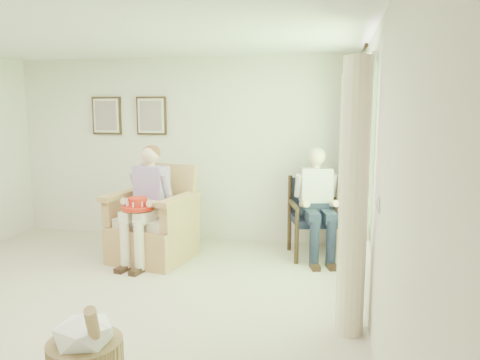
{
  "coord_description": "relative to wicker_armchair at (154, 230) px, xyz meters",
  "views": [
    {
      "loc": [
        2.18,
        -3.68,
        1.9
      ],
      "look_at": [
        1.07,
        1.66,
        1.05
      ],
      "focal_mm": 35.0,
      "sensor_mm": 36.0,
      "label": 1
    }
  ],
  "objects": [
    {
      "name": "back_wall",
      "position": [
        0.04,
        1.05,
        0.93
      ],
      "size": [
        5.0,
        0.04,
        2.6
      ],
      "primitive_type": "cube",
      "color": "silver",
      "rests_on": "ground"
    },
    {
      "name": "hatbox",
      "position": [
        0.64,
        -2.79,
        -0.09
      ],
      "size": [
        0.5,
        0.5,
        0.72
      ],
      "color": "#9F8A56",
      "rests_on": "ground"
    },
    {
      "name": "framed_print_left",
      "position": [
        -1.11,
        1.01,
        1.41
      ],
      "size": [
        0.45,
        0.05,
        0.55
      ],
      "color": "#382114",
      "rests_on": "back_wall"
    },
    {
      "name": "curtain_right",
      "position": [
        2.37,
        0.48,
        0.78
      ],
      "size": [
        0.34,
        0.34,
        2.3
      ],
      "primitive_type": "cylinder",
      "color": "beige",
      "rests_on": "ground"
    },
    {
      "name": "wicker_armchair",
      "position": [
        0.0,
        0.0,
        0.0
      ],
      "size": [
        0.92,
        0.91,
        1.18
      ],
      "rotation": [
        0.0,
        0.0,
        -0.19
      ],
      "color": "tan",
      "rests_on": "ground"
    },
    {
      "name": "wood_armchair",
      "position": [
        1.99,
        0.59,
        0.17
      ],
      "size": [
        0.64,
        0.6,
        0.99
      ],
      "rotation": [
        0.0,
        0.0,
        0.26
      ],
      "color": "black",
      "rests_on": "ground"
    },
    {
      "name": "person_wicker",
      "position": [
        0.0,
        -0.15,
        0.47
      ],
      "size": [
        0.4,
        0.63,
        1.42
      ],
      "rotation": [
        0.0,
        0.0,
        -0.19
      ],
      "color": "beige",
      "rests_on": "ground"
    },
    {
      "name": "right_wall",
      "position": [
        2.54,
        -1.7,
        0.93
      ],
      "size": [
        0.04,
        5.5,
        2.6
      ],
      "primitive_type": "cube",
      "color": "silver",
      "rests_on": "ground"
    },
    {
      "name": "window",
      "position": [
        2.51,
        -0.5,
        1.21
      ],
      "size": [
        0.13,
        2.5,
        1.63
      ],
      "color": "#2D6B23",
      "rests_on": "right_wall"
    },
    {
      "name": "ceiling",
      "position": [
        0.04,
        -1.7,
        2.23
      ],
      "size": [
        5.0,
        5.5,
        0.02
      ],
      "primitive_type": "cube",
      "color": "white",
      "rests_on": "back_wall"
    },
    {
      "name": "red_hat",
      "position": [
        -0.05,
        -0.35,
        0.39
      ],
      "size": [
        0.38,
        0.38,
        0.14
      ],
      "color": "red",
      "rests_on": "person_wicker"
    },
    {
      "name": "floor",
      "position": [
        0.04,
        -1.7,
        -0.37
      ],
      "size": [
        5.5,
        5.5,
        0.0
      ],
      "primitive_type": "plane",
      "color": "beige",
      "rests_on": "ground"
    },
    {
      "name": "framed_print_right",
      "position": [
        -0.41,
        1.01,
        1.41
      ],
      "size": [
        0.45,
        0.05,
        0.55
      ],
      "color": "#382114",
      "rests_on": "back_wall"
    },
    {
      "name": "person_dark",
      "position": [
        1.99,
        0.43,
        0.43
      ],
      "size": [
        0.4,
        0.63,
        1.37
      ],
      "rotation": [
        0.0,
        0.0,
        0.26
      ],
      "color": "#171E34",
      "rests_on": "ground"
    },
    {
      "name": "curtain_left",
      "position": [
        2.37,
        -1.48,
        0.78
      ],
      "size": [
        0.34,
        0.34,
        2.3
      ],
      "primitive_type": "cylinder",
      "color": "beige",
      "rests_on": "ground"
    }
  ]
}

